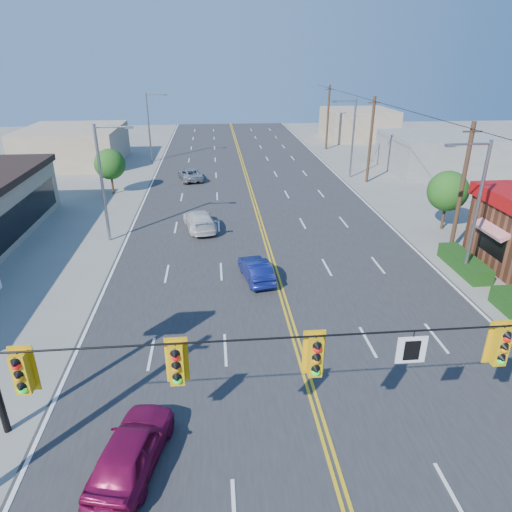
{
  "coord_description": "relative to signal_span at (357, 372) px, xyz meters",
  "views": [
    {
      "loc": [
        -3.46,
        -8.88,
        12.08
      ],
      "look_at": [
        -1.39,
        13.3,
        2.2
      ],
      "focal_mm": 32.0,
      "sensor_mm": 36.0,
      "label": 1
    }
  ],
  "objects": [
    {
      "name": "ground",
      "position": [
        0.12,
        0.0,
        -4.89
      ],
      "size": [
        160.0,
        160.0,
        0.0
      ],
      "primitive_type": "plane",
      "color": "gray",
      "rests_on": "ground"
    },
    {
      "name": "road",
      "position": [
        0.12,
        20.0,
        -4.86
      ],
      "size": [
        20.0,
        120.0,
        0.06
      ],
      "primitive_type": "cube",
      "color": "#2D2D30",
      "rests_on": "ground"
    },
    {
      "name": "signal_span",
      "position": [
        0.0,
        0.0,
        0.0
      ],
      "size": [
        24.32,
        0.34,
        9.0
      ],
      "color": "#47301E",
      "rests_on": "ground"
    },
    {
      "name": "streetlight_se",
      "position": [
        10.91,
        14.0,
        -0.37
      ],
      "size": [
        2.55,
        0.25,
        8.0
      ],
      "color": "gray",
      "rests_on": "ground"
    },
    {
      "name": "streetlight_ne",
      "position": [
        10.91,
        38.0,
        -0.37
      ],
      "size": [
        2.55,
        0.25,
        8.0
      ],
      "color": "gray",
      "rests_on": "ground"
    },
    {
      "name": "streetlight_sw",
      "position": [
        -10.67,
        22.0,
        -0.37
      ],
      "size": [
        2.55,
        0.25,
        8.0
      ],
      "color": "gray",
      "rests_on": "ground"
    },
    {
      "name": "streetlight_nw",
      "position": [
        -10.67,
        48.0,
        -0.37
      ],
      "size": [
        2.55,
        0.25,
        8.0
      ],
      "color": "gray",
      "rests_on": "ground"
    },
    {
      "name": "utility_pole_near",
      "position": [
        12.32,
        18.0,
        -0.69
      ],
      "size": [
        0.28,
        0.28,
        8.4
      ],
      "primitive_type": "cylinder",
      "color": "#47301E",
      "rests_on": "ground"
    },
    {
      "name": "utility_pole_mid",
      "position": [
        12.32,
        36.0,
        -0.69
      ],
      "size": [
        0.28,
        0.28,
        8.4
      ],
      "primitive_type": "cylinder",
      "color": "#47301E",
      "rests_on": "ground"
    },
    {
      "name": "utility_pole_far",
      "position": [
        12.32,
        54.0,
        -0.69
      ],
      "size": [
        0.28,
        0.28,
        8.4
      ],
      "primitive_type": "cylinder",
      "color": "#47301E",
      "rests_on": "ground"
    },
    {
      "name": "tree_kfc_rear",
      "position": [
        13.62,
        22.0,
        -1.95
      ],
      "size": [
        2.94,
        2.94,
        4.41
      ],
      "color": "#47301E",
      "rests_on": "ground"
    },
    {
      "name": "tree_west",
      "position": [
        -12.88,
        34.0,
        -2.09
      ],
      "size": [
        2.8,
        2.8,
        4.2
      ],
      "color": "#47301E",
      "rests_on": "ground"
    },
    {
      "name": "bld_east_mid",
      "position": [
        22.12,
        40.0,
        -2.89
      ],
      "size": [
        12.0,
        10.0,
        4.0
      ],
      "primitive_type": "cube",
      "color": "gray",
      "rests_on": "ground"
    },
    {
      "name": "bld_west_far",
      "position": [
        -19.88,
        48.0,
        -2.79
      ],
      "size": [
        11.0,
        12.0,
        4.2
      ],
      "primitive_type": "cube",
      "color": "tan",
      "rests_on": "ground"
    },
    {
      "name": "bld_east_far",
      "position": [
        19.12,
        62.0,
        -2.69
      ],
      "size": [
        10.0,
        10.0,
        4.4
      ],
      "primitive_type": "cube",
      "color": "tan",
      "rests_on": "ground"
    },
    {
      "name": "car_magenta",
      "position": [
        -6.24,
        2.0,
        -4.16
      ],
      "size": [
        2.65,
        4.52,
        1.44
      ],
      "primitive_type": "imported",
      "rotation": [
        0.0,
        0.0,
        2.9
      ],
      "color": "maroon",
      "rests_on": "ground"
    },
    {
      "name": "car_blue",
      "position": [
        -1.13,
        14.76,
        -4.26
      ],
      "size": [
        1.96,
        3.98,
        1.25
      ],
      "primitive_type": "imported",
      "rotation": [
        0.0,
        0.0,
        3.31
      ],
      "color": "navy",
      "rests_on": "ground"
    },
    {
      "name": "car_white",
      "position": [
        -4.55,
        23.53,
        -4.18
      ],
      "size": [
        2.87,
        5.13,
        1.4
      ],
      "primitive_type": "imported",
      "rotation": [
        0.0,
        0.0,
        3.34
      ],
      "color": "silver",
      "rests_on": "ground"
    },
    {
      "name": "car_silver",
      "position": [
        -5.8,
        38.27,
        -4.27
      ],
      "size": [
        2.93,
        4.77,
        1.23
      ],
      "primitive_type": "imported",
      "rotation": [
        0.0,
        0.0,
        3.35
      ],
      "color": "#B1B1B7",
      "rests_on": "ground"
    }
  ]
}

